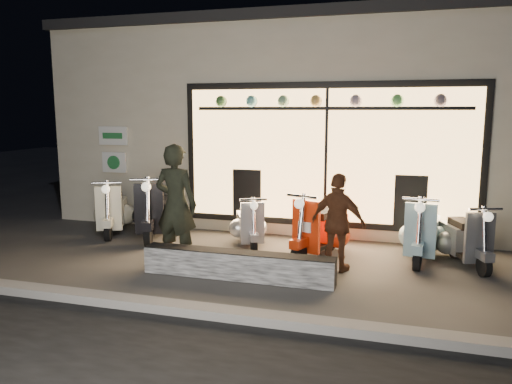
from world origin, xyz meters
TOP-DOWN VIEW (x-y plane):
  - ground at (0.00, 0.00)m, footprint 40.00×40.00m
  - kerb at (0.00, -2.00)m, footprint 40.00×0.25m
  - shop_building at (0.00, 4.98)m, footprint 10.20×6.23m
  - graffiti_barrier at (-0.05, -0.65)m, footprint 2.77×0.28m
  - scooter_silver at (-0.44, 1.18)m, footprint 0.73×1.22m
  - scooter_red at (0.91, 0.94)m, footprint 0.79×1.45m
  - scooter_black at (-2.39, 1.32)m, footprint 0.88×1.59m
  - scooter_cream at (-3.28, 1.33)m, footprint 0.86×1.43m
  - scooter_blue at (2.51, 1.19)m, footprint 0.59×1.47m
  - scooter_grey at (3.10, 1.08)m, footprint 0.71×1.33m
  - man at (-1.18, -0.23)m, footprint 0.71×0.50m
  - woman at (1.26, 0.11)m, footprint 0.93×0.63m

SIDE VIEW (x-z plane):
  - ground at x=0.00m, z-range 0.00..0.00m
  - kerb at x=0.00m, z-range 0.00..0.12m
  - graffiti_barrier at x=-0.05m, z-range 0.00..0.40m
  - scooter_silver at x=-0.44m, z-range -0.09..0.80m
  - scooter_grey at x=3.10m, z-range -0.09..0.86m
  - scooter_cream at x=-3.28m, z-range -0.10..0.94m
  - scooter_red at x=0.91m, z-range -0.10..0.94m
  - scooter_blue at x=2.51m, z-range -0.10..0.94m
  - scooter_black at x=-2.39m, z-range -0.11..1.03m
  - woman at x=1.26m, z-range 0.00..1.47m
  - man at x=-1.18m, z-range 0.00..1.87m
  - shop_building at x=0.00m, z-range 0.00..4.20m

